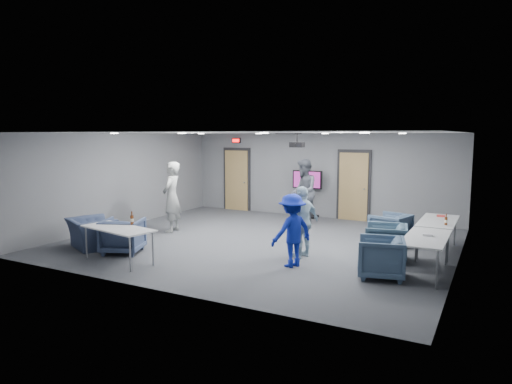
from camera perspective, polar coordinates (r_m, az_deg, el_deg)
The scene contains 29 objects.
floor at distance 11.43m, azimuth 0.59°, elevation -6.23°, with size 9.00×9.00×0.00m, color #313438.
ceiling at distance 11.12m, azimuth 0.60°, elevation 7.43°, with size 9.00×9.00×0.00m, color white.
wall_back at distance 14.85m, azimuth 7.71°, elevation 2.08°, with size 9.00×0.02×2.70m, color slate.
wall_front at distance 7.90m, azimuth -12.88°, elevation -2.49°, with size 9.00×0.02×2.70m, color slate.
wall_left at distance 13.84m, azimuth -16.19°, elevation 1.50°, with size 0.02×8.00×2.70m, color slate.
wall_right at distance 9.98m, azimuth 24.20°, elevation -0.95°, with size 0.02×8.00×2.70m, color slate.
door_left at distance 16.11m, azimuth -2.42°, elevation 1.53°, with size 1.06×0.17×2.24m.
door_right at distance 14.46m, azimuth 12.09°, elevation 0.73°, with size 1.06×0.17×2.24m.
exit_sign at distance 16.02m, azimuth -2.48°, elevation 6.45°, with size 0.32×0.08×0.16m.
hvac_diffuser at distance 13.87m, azimuth 4.12°, elevation 7.30°, with size 0.60×0.60×0.03m, color black.
downlights at distance 11.12m, azimuth 0.60°, elevation 7.35°, with size 6.18×3.78×0.02m.
person_a at distance 12.64m, azimuth -10.48°, elevation -0.62°, with size 0.70×0.46×1.93m, color gray.
person_b at distance 13.67m, azimuth 5.96°, elevation 0.07°, with size 0.94×0.73×1.94m, color #575D68.
person_c at distance 9.94m, azimuth 5.88°, elevation -3.72°, with size 0.91×0.38×1.55m, color #9DB9CA.
person_d at distance 9.22m, azimuth 4.51°, elevation -4.81°, with size 0.96×0.55×1.48m, color navy.
chair_right_a at distance 11.57m, azimuth 16.43°, elevation -4.45°, with size 0.81×0.83×0.76m, color #3C5069.
chair_right_b at distance 10.10m, azimuth 15.93°, elevation -6.05°, with size 0.83×0.86×0.78m, color #374E60.
chair_right_c at distance 8.87m, azimuth 15.34°, elevation -7.91°, with size 0.82×0.84×0.76m, color #3C5068.
chair_front_a at distance 10.74m, azimuth -16.31°, elevation -5.26°, with size 0.84×0.86×0.78m, color #3C4968.
chair_front_b at distance 11.45m, azimuth -19.86°, elevation -4.86°, with size 1.08×0.94×0.70m, color #36415D.
table_right_a at distance 11.12m, azimuth 21.81°, elevation -3.52°, with size 0.76×1.83×0.73m.
table_right_b at distance 9.27m, azimuth 20.51°, elevation -5.53°, with size 0.75×1.81×0.73m.
table_front_left at distance 9.94m, azimuth -16.86°, elevation -4.56°, with size 1.81×1.02×0.73m.
bottle_front at distance 10.15m, azimuth -15.24°, elevation -3.37°, with size 0.08×0.08×0.29m.
bottle_right at distance 10.58m, azimuth 22.66°, elevation -3.35°, with size 0.06×0.06×0.25m.
snack_box at distance 11.60m, azimuth 22.11°, elevation -2.79°, with size 0.18×0.12×0.04m, color #BB342E.
wrapper at distance 9.34m, azimuth 20.68°, elevation -5.03°, with size 0.19×0.13×0.04m, color silver.
tv_stand at distance 14.75m, azimuth 6.41°, elevation 0.15°, with size 0.99×0.47×1.52m.
projector at distance 11.63m, azimuth 5.16°, elevation 5.93°, with size 0.36×0.34×0.36m.
Camera 1 is at (5.11, -9.88, 2.65)m, focal length 32.00 mm.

